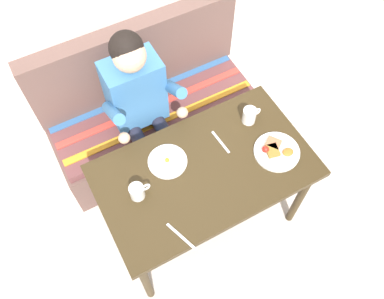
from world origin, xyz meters
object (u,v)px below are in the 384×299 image
at_px(person, 140,101).
at_px(fork, 221,142).
at_px(table, 205,176).
at_px(knife, 181,237).
at_px(couch, 151,113).
at_px(coffee_mug_second, 137,191).
at_px(plate_eggs, 168,161).
at_px(coffee_mug, 250,115).
at_px(plate_breakfast, 276,151).

xyz_separation_m(person, fork, (0.28, -0.48, -0.01)).
bearing_deg(table, fork, 33.60).
xyz_separation_m(fork, knife, (-0.46, -0.39, 0.00)).
distance_m(couch, coffee_mug_second, 0.94).
bearing_deg(table, coffee_mug_second, 175.19).
relative_size(couch, plate_eggs, 6.56).
relative_size(plate_eggs, fork, 1.29).
relative_size(person, coffee_mug, 10.27).
height_order(table, person, person).
bearing_deg(table, knife, -136.38).
xyz_separation_m(couch, plate_breakfast, (0.41, -0.86, 0.41)).
xyz_separation_m(person, plate_breakfast, (0.53, -0.69, 0.00)).
xyz_separation_m(table, knife, (-0.29, -0.28, 0.08)).
bearing_deg(coffee_mug, plate_eggs, -177.50).
distance_m(coffee_mug, fork, 0.24).
xyz_separation_m(plate_breakfast, coffee_mug, (-0.02, 0.26, 0.04)).
bearing_deg(person, table, -78.45).
distance_m(plate_breakfast, fork, 0.32).
bearing_deg(person, knife, -101.30).
relative_size(coffee_mug_second, fork, 0.69).
distance_m(table, coffee_mug, 0.44).
bearing_deg(table, coffee_mug, 22.59).
distance_m(plate_breakfast, coffee_mug, 0.26).
height_order(fork, knife, same).
bearing_deg(couch, coffee_mug_second, -117.97).
bearing_deg(couch, fork, -75.91).
xyz_separation_m(person, knife, (-0.17, -0.87, -0.01)).
distance_m(coffee_mug_second, knife, 0.33).
xyz_separation_m(plate_breakfast, plate_eggs, (-0.57, 0.23, -0.00)).
distance_m(person, plate_breakfast, 0.86).
bearing_deg(coffee_mug_second, knife, -73.23).
bearing_deg(person, fork, -59.33).
bearing_deg(couch, table, -90.00).
height_order(person, fork, person).
bearing_deg(coffee_mug, table, -157.41).
distance_m(plate_breakfast, coffee_mug_second, 0.81).
relative_size(coffee_mug, coffee_mug_second, 1.00).
height_order(couch, person, person).
relative_size(plate_breakfast, knife, 1.30).
bearing_deg(table, person, 101.55).
relative_size(person, fork, 7.13).
distance_m(person, knife, 0.89).
relative_size(coffee_mug_second, knife, 0.59).
relative_size(coffee_mug, fork, 0.69).
height_order(couch, coffee_mug, couch).
height_order(couch, plate_eggs, couch).
relative_size(table, plate_eggs, 5.47).
bearing_deg(coffee_mug_second, table, -4.81).
bearing_deg(coffee_mug, plate_breakfast, -86.23).
distance_m(table, coffee_mug_second, 0.41).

